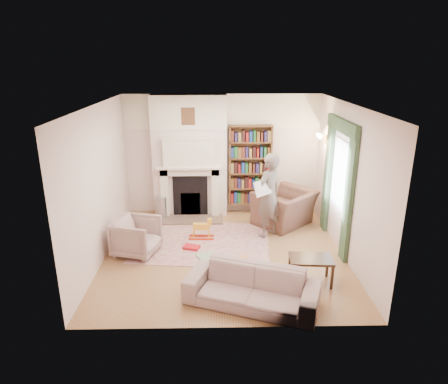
{
  "coord_description": "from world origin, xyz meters",
  "views": [
    {
      "loc": [
        -0.15,
        -6.91,
        3.57
      ],
      "look_at": [
        0.0,
        0.25,
        1.15
      ],
      "focal_mm": 32.0,
      "sensor_mm": 36.0,
      "label": 1
    }
  ],
  "objects_px": {
    "armchair_reading": "(284,208)",
    "paraffin_heater": "(161,208)",
    "man_reading": "(268,196)",
    "sofa": "(252,287)",
    "bookcase": "(250,165)",
    "coffee_table": "(310,270)",
    "rocking_horse": "(201,229)",
    "armchair_left": "(137,237)"
  },
  "relations": [
    {
      "from": "bookcase",
      "to": "coffee_table",
      "type": "height_order",
      "value": "bookcase"
    },
    {
      "from": "paraffin_heater",
      "to": "sofa",
      "type": "bearing_deg",
      "value": -62.27
    },
    {
      "from": "bookcase",
      "to": "armchair_left",
      "type": "xyz_separation_m",
      "value": [
        -2.31,
        -2.12,
        -0.82
      ]
    },
    {
      "from": "armchair_reading",
      "to": "rocking_horse",
      "type": "bearing_deg",
      "value": -20.62
    },
    {
      "from": "armchair_left",
      "to": "rocking_horse",
      "type": "distance_m",
      "value": 1.36
    },
    {
      "from": "sofa",
      "to": "rocking_horse",
      "type": "relative_size",
      "value": 3.84
    },
    {
      "from": "armchair_reading",
      "to": "man_reading",
      "type": "height_order",
      "value": "man_reading"
    },
    {
      "from": "coffee_table",
      "to": "bookcase",
      "type": "bearing_deg",
      "value": 107.03
    },
    {
      "from": "sofa",
      "to": "paraffin_heater",
      "type": "xyz_separation_m",
      "value": [
        -1.79,
        3.4,
        -0.02
      ]
    },
    {
      "from": "sofa",
      "to": "rocking_horse",
      "type": "bearing_deg",
      "value": 130.2
    },
    {
      "from": "bookcase",
      "to": "paraffin_heater",
      "type": "height_order",
      "value": "bookcase"
    },
    {
      "from": "sofa",
      "to": "coffee_table",
      "type": "height_order",
      "value": "sofa"
    },
    {
      "from": "rocking_horse",
      "to": "armchair_reading",
      "type": "bearing_deg",
      "value": 23.67
    },
    {
      "from": "armchair_reading",
      "to": "sofa",
      "type": "height_order",
      "value": "armchair_reading"
    },
    {
      "from": "sofa",
      "to": "paraffin_heater",
      "type": "distance_m",
      "value": 3.84
    },
    {
      "from": "man_reading",
      "to": "rocking_horse",
      "type": "distance_m",
      "value": 1.54
    },
    {
      "from": "coffee_table",
      "to": "paraffin_heater",
      "type": "relative_size",
      "value": 1.27
    },
    {
      "from": "bookcase",
      "to": "coffee_table",
      "type": "bearing_deg",
      "value": -76.8
    },
    {
      "from": "paraffin_heater",
      "to": "coffee_table",
      "type": "bearing_deg",
      "value": -44.72
    },
    {
      "from": "rocking_horse",
      "to": "man_reading",
      "type": "bearing_deg",
      "value": 7.34
    },
    {
      "from": "coffee_table",
      "to": "rocking_horse",
      "type": "distance_m",
      "value": 2.54
    },
    {
      "from": "paraffin_heater",
      "to": "rocking_horse",
      "type": "bearing_deg",
      "value": -48.32
    },
    {
      "from": "armchair_left",
      "to": "paraffin_heater",
      "type": "relative_size",
      "value": 1.41
    },
    {
      "from": "coffee_table",
      "to": "rocking_horse",
      "type": "relative_size",
      "value": 1.35
    },
    {
      "from": "rocking_horse",
      "to": "armchair_left",
      "type": "bearing_deg",
      "value": -150.56
    },
    {
      "from": "bookcase",
      "to": "paraffin_heater",
      "type": "distance_m",
      "value": 2.29
    },
    {
      "from": "armchair_reading",
      "to": "bookcase",
      "type": "bearing_deg",
      "value": -88.86
    },
    {
      "from": "armchair_left",
      "to": "man_reading",
      "type": "bearing_deg",
      "value": -58.35
    },
    {
      "from": "armchair_reading",
      "to": "coffee_table",
      "type": "height_order",
      "value": "armchair_reading"
    },
    {
      "from": "sofa",
      "to": "rocking_horse",
      "type": "height_order",
      "value": "sofa"
    },
    {
      "from": "bookcase",
      "to": "armchair_reading",
      "type": "relative_size",
      "value": 1.54
    },
    {
      "from": "coffee_table",
      "to": "rocking_horse",
      "type": "bearing_deg",
      "value": 141.14
    },
    {
      "from": "armchair_reading",
      "to": "man_reading",
      "type": "bearing_deg",
      "value": 10.75
    },
    {
      "from": "bookcase",
      "to": "man_reading",
      "type": "xyz_separation_m",
      "value": [
        0.27,
        -1.36,
        -0.29
      ]
    },
    {
      "from": "armchair_left",
      "to": "rocking_horse",
      "type": "relative_size",
      "value": 1.5
    },
    {
      "from": "man_reading",
      "to": "paraffin_heater",
      "type": "height_order",
      "value": "man_reading"
    },
    {
      "from": "man_reading",
      "to": "armchair_reading",
      "type": "bearing_deg",
      "value": -169.22
    },
    {
      "from": "armchair_left",
      "to": "sofa",
      "type": "relative_size",
      "value": 0.39
    },
    {
      "from": "coffee_table",
      "to": "sofa",
      "type": "bearing_deg",
      "value": -145.49
    },
    {
      "from": "bookcase",
      "to": "coffee_table",
      "type": "xyz_separation_m",
      "value": [
        0.75,
        -3.21,
        -0.95
      ]
    },
    {
      "from": "armchair_reading",
      "to": "paraffin_heater",
      "type": "bearing_deg",
      "value": -49.27
    },
    {
      "from": "bookcase",
      "to": "rocking_horse",
      "type": "bearing_deg",
      "value": -126.7
    }
  ]
}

